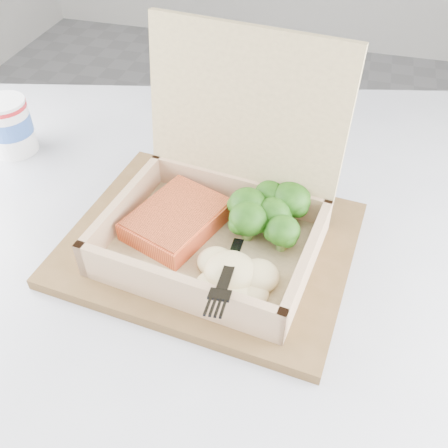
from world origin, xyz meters
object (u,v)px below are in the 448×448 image
(takeout_container, at_px, (222,197))
(paper_cup, at_px, (9,125))
(serving_tray, at_px, (210,244))
(cafe_table, at_px, (198,366))

(takeout_container, bearing_deg, paper_cup, 171.04)
(takeout_container, xyz_separation_m, paper_cup, (-0.35, 0.10, -0.02))
(serving_tray, relative_size, paper_cup, 4.01)
(paper_cup, bearing_deg, cafe_table, -26.86)
(serving_tray, xyz_separation_m, takeout_container, (0.01, 0.02, 0.06))
(cafe_table, relative_size, paper_cup, 13.06)
(paper_cup, bearing_deg, serving_tray, -19.60)
(cafe_table, distance_m, paper_cup, 0.44)
(cafe_table, distance_m, takeout_container, 0.27)
(cafe_table, height_order, serving_tray, serving_tray)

